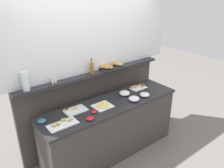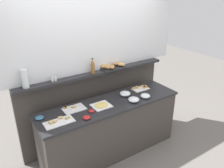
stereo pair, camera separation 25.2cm
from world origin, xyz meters
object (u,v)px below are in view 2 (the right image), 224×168
at_px(sandwich_platter_front, 73,108).
at_px(glass_bowl_medium, 134,100).
at_px(cold_cuts_platter, 101,105).
at_px(bread_basket, 110,66).
at_px(sandwich_platter_rear, 141,88).
at_px(glass_bowl_small, 145,96).
at_px(glass_bowl_large, 125,94).
at_px(sandwich_platter_side, 59,122).
at_px(salt_shaker, 52,79).
at_px(water_carafe, 25,79).
at_px(pepper_shaker, 55,78).
at_px(condiment_bowl_teal, 91,111).
at_px(vinegar_bottle_amber, 93,67).
at_px(condiment_bowl_cream, 87,117).
at_px(condiment_bowl_dark, 39,118).

relative_size(sandwich_platter_front, glass_bowl_medium, 1.86).
bearing_deg(cold_cuts_platter, bread_basket, 44.81).
relative_size(cold_cuts_platter, bread_basket, 0.62).
bearing_deg(sandwich_platter_rear, glass_bowl_small, -118.36).
height_order(sandwich_platter_rear, glass_bowl_large, glass_bowl_large).
bearing_deg(sandwich_platter_side, glass_bowl_large, 7.47).
relative_size(salt_shaker, water_carafe, 0.34).
bearing_deg(cold_cuts_platter, pepper_shaker, 140.14).
bearing_deg(sandwich_platter_rear, pepper_shaker, 168.65).
distance_m(cold_cuts_platter, condiment_bowl_teal, 0.21).
xyz_separation_m(sandwich_platter_front, cold_cuts_platter, (0.38, -0.14, 0.00)).
relative_size(condiment_bowl_teal, salt_shaker, 0.93).
relative_size(sandwich_platter_rear, bread_basket, 0.66).
height_order(cold_cuts_platter, bread_basket, bread_basket).
xyz_separation_m(glass_bowl_small, water_carafe, (-1.60, 0.55, 0.46)).
relative_size(cold_cuts_platter, vinegar_bottle_amber, 1.12).
relative_size(glass_bowl_small, condiment_bowl_cream, 1.50).
xyz_separation_m(sandwich_platter_rear, condiment_bowl_teal, (-1.05, -0.21, 0.00)).
distance_m(sandwich_platter_front, sandwich_platter_rear, 1.23).
xyz_separation_m(condiment_bowl_teal, vinegar_bottle_amber, (0.29, 0.46, 0.45)).
relative_size(sandwich_platter_rear, pepper_shaker, 3.25).
distance_m(sandwich_platter_rear, condiment_bowl_dark, 1.70).
bearing_deg(condiment_bowl_dark, glass_bowl_medium, -12.25).
height_order(sandwich_platter_front, sandwich_platter_side, same).
bearing_deg(glass_bowl_large, water_carafe, 166.64).
bearing_deg(glass_bowl_medium, bread_basket, 93.82).
xyz_separation_m(sandwich_platter_side, glass_bowl_medium, (1.14, -0.08, 0.02)).
bearing_deg(sandwich_platter_side, condiment_bowl_cream, -19.29).
distance_m(condiment_bowl_cream, bread_basket, 1.06).
height_order(sandwich_platter_rear, glass_bowl_medium, glass_bowl_medium).
bearing_deg(vinegar_bottle_amber, sandwich_platter_side, -148.58).
xyz_separation_m(sandwich_platter_rear, glass_bowl_medium, (-0.38, -0.29, 0.02)).
height_order(cold_cuts_platter, glass_bowl_large, glass_bowl_large).
distance_m(sandwich_platter_front, cold_cuts_platter, 0.41).
bearing_deg(condiment_bowl_dark, sandwich_platter_side, -48.79).
bearing_deg(glass_bowl_large, sandwich_platter_side, -172.53).
bearing_deg(glass_bowl_medium, condiment_bowl_cream, -177.28).
relative_size(sandwich_platter_front, glass_bowl_large, 1.83).
distance_m(condiment_bowl_dark, bread_basket, 1.37).
bearing_deg(water_carafe, condiment_bowl_cream, -46.52).
distance_m(glass_bowl_small, bread_basket, 0.73).
relative_size(condiment_bowl_teal, bread_basket, 0.19).
bearing_deg(pepper_shaker, cold_cuts_platter, -39.86).
distance_m(sandwich_platter_rear, glass_bowl_large, 0.37).
bearing_deg(salt_shaker, condiment_bowl_cream, -70.93).
bearing_deg(vinegar_bottle_amber, sandwich_platter_rear, -18.40).
bearing_deg(vinegar_bottle_amber, cold_cuts_platter, -103.13).
height_order(condiment_bowl_teal, vinegar_bottle_amber, vinegar_bottle_amber).
bearing_deg(sandwich_platter_rear, salt_shaker, 169.00).
bearing_deg(sandwich_platter_side, sandwich_platter_rear, 7.81).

